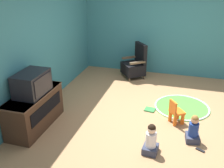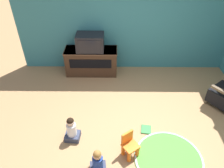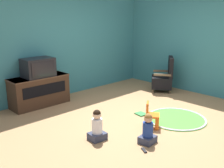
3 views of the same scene
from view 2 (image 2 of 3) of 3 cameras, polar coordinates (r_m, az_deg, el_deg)
The scene contains 9 objects.
ground_plane at distance 4.38m, azimuth 8.02°, elevation -12.30°, with size 30.00×30.00×0.00m, color #9E754C.
wall_back at distance 5.57m, azimuth 3.87°, elevation 16.40°, with size 5.48×0.12×2.65m.
tv_cabinet at distance 5.72m, azimuth -5.38°, elevation 6.02°, with size 1.33×0.52×0.68m.
television at distance 5.45m, azimuth -5.72°, elevation 10.75°, with size 0.67×0.46×0.42m.
yellow_kid_chair at distance 3.88m, azimuth 4.65°, elevation -15.96°, with size 0.34×0.34×0.49m.
play_mat at distance 4.08m, azimuth 14.58°, elevation -18.41°, with size 1.19×1.19×0.04m.
child_watching_left at distance 4.13m, azimuth -10.48°, elevation -11.76°, with size 0.29×0.26×0.53m.
child_watching_center at distance 3.68m, azimuth -3.74°, elevation -19.86°, with size 0.28×0.26×0.51m.
book at distance 4.41m, azimuth 8.91°, elevation -11.63°, with size 0.22×0.24×0.02m.
Camera 2 is at (-0.57, -2.81, 3.31)m, focal length 35.00 mm.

